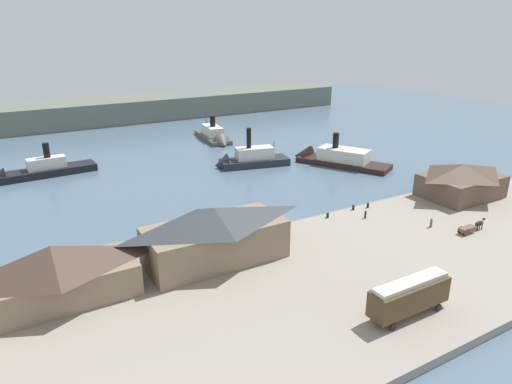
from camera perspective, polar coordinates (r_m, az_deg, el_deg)
The scene contains 19 objects.
ground_plane at distance 83.68m, azimuth 3.40°, elevation -3.43°, with size 320.00×320.00×0.00m, color slate.
quay_promenade at distance 68.10m, azimuth 13.79°, elevation -9.19°, with size 110.00×36.00×1.20m, color gray.
seawall_edge at distance 80.77m, azimuth 4.82°, elevation -3.97°, with size 110.00×0.80×1.00m, color slate.
ferry_shed_west_terminal at distance 61.16m, azimuth -23.70°, elevation -9.23°, with size 19.39×8.58×7.48m.
ferry_shed_customs_shed at distance 65.56m, azimuth -5.08°, elevation -5.21°, with size 20.11×9.27×8.12m.
ferry_shed_east_terminal at distance 99.09m, azimuth 24.08°, elevation 1.36°, with size 15.10×11.13×6.57m.
street_tram at distance 57.19m, azimuth 18.45°, elevation -11.97°, with size 10.68×2.95×4.50m.
horse_cart at distance 83.32m, azimuth 25.16°, elevation -3.91°, with size 5.96×1.36×1.87m.
pedestrian_near_west_shed at distance 82.68m, azimuth 20.86°, elevation -3.59°, with size 0.41×0.41×1.67m.
pedestrian_at_waters_edge at distance 83.12m, azimuth 13.39°, elevation -2.72°, with size 0.37×0.37×1.50m.
mooring_post_east at distance 75.86m, azimuth 1.86°, elevation -4.58°, with size 0.44×0.44×0.90m, color black.
mooring_post_center_west at distance 82.07m, azimuth 8.85°, elevation -2.87°, with size 0.44×0.44×0.90m, color black.
mooring_post_west at distance 88.06m, azimuth 13.67°, elevation -1.61°, with size 0.44×0.44×0.90m, color black.
mooring_post_center_east at distance 86.48m, azimuth 11.95°, elevation -1.87°, with size 0.44×0.44×0.90m, color black.
ferry_approaching_west at distance 115.19m, azimuth -1.16°, elevation 4.01°, with size 19.46×9.66×11.46m.
ferry_outer_harbor at distance 118.81m, azimuth 9.30°, elevation 4.18°, with size 17.72×25.36×10.57m.
ferry_mid_harbor at distance 141.57m, azimuth -5.06°, elevation 6.83°, with size 8.58×21.80×10.24m.
ferry_departing_north at distance 118.22m, azimuth -25.68°, elevation 2.29°, with size 23.85×6.56×9.27m.
far_headland at distance 181.40m, azimuth -16.36°, elevation 9.82°, with size 180.00×24.00×8.00m, color #60665B.
Camera 1 is at (-42.89, -63.86, 32.94)m, focal length 32.33 mm.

